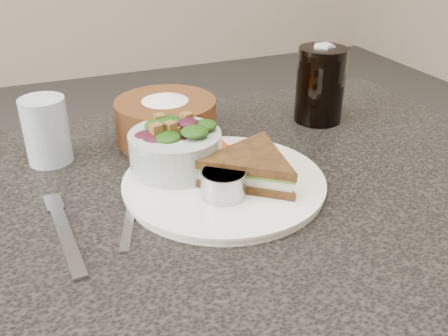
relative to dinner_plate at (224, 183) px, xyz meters
The scene contains 10 objects.
dinner_plate is the anchor object (origin of this frame).
sandwich 0.05m from the dinner_plate, 30.40° to the right, with size 0.16×0.16×0.04m, color #543716, non-canonical shape.
salad_bowl 0.09m from the dinner_plate, 131.60° to the left, with size 0.13×0.13×0.08m, color #A2AFA8, non-canonical shape.
dressing_ramekin 0.05m from the dinner_plate, 113.38° to the right, with size 0.06×0.06×0.04m, color #A4A8AF.
orange_wedge 0.09m from the dinner_plate, 73.60° to the left, with size 0.06×0.06×0.03m, color #F6510D.
fork 0.23m from the dinner_plate, 169.79° to the right, with size 0.02×0.17×0.00m, color gray.
knife 0.14m from the dinner_plate, behind, with size 0.01×0.18×0.00m, color #A5A7AB.
bread_basket 0.19m from the dinner_plate, 98.51° to the left, with size 0.17×0.17×0.09m, color brown, non-canonical shape.
cola_glass 0.31m from the dinner_plate, 32.23° to the left, with size 0.09×0.09×0.15m, color black, non-canonical shape.
water_glass 0.29m from the dinner_plate, 140.70° to the left, with size 0.07×0.07×0.10m, color silver.
Camera 1 is at (-0.22, -0.55, 1.11)m, focal length 40.00 mm.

